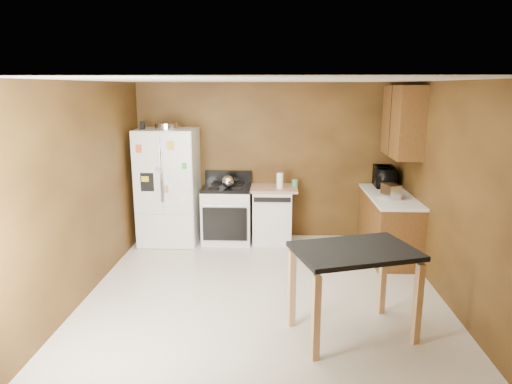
# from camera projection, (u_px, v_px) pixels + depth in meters

# --- Properties ---
(floor) EXTENTS (4.50, 4.50, 0.00)m
(floor) POSITION_uv_depth(u_px,v_px,m) (264.00, 294.00, 5.48)
(floor) COLOR silver
(floor) RESTS_ON ground
(ceiling) EXTENTS (4.50, 4.50, 0.00)m
(ceiling) POSITION_uv_depth(u_px,v_px,m) (265.00, 80.00, 4.91)
(ceiling) COLOR white
(ceiling) RESTS_ON ground
(wall_back) EXTENTS (4.20, 0.00, 4.20)m
(wall_back) POSITION_uv_depth(u_px,v_px,m) (268.00, 161.00, 7.38)
(wall_back) COLOR brown
(wall_back) RESTS_ON ground
(wall_front) EXTENTS (4.20, 0.00, 4.20)m
(wall_front) POSITION_uv_depth(u_px,v_px,m) (256.00, 271.00, 3.00)
(wall_front) COLOR brown
(wall_front) RESTS_ON ground
(wall_left) EXTENTS (0.00, 4.50, 4.50)m
(wall_left) POSITION_uv_depth(u_px,v_px,m) (83.00, 191.00, 5.28)
(wall_left) COLOR brown
(wall_left) RESTS_ON ground
(wall_right) EXTENTS (0.00, 4.50, 4.50)m
(wall_right) POSITION_uv_depth(u_px,v_px,m) (452.00, 195.00, 5.11)
(wall_right) COLOR brown
(wall_right) RESTS_ON ground
(roasting_pan) EXTENTS (0.37, 0.37, 0.09)m
(roasting_pan) POSITION_uv_depth(u_px,v_px,m) (167.00, 126.00, 6.91)
(roasting_pan) COLOR silver
(roasting_pan) RESTS_ON refrigerator
(pen_cup) EXTENTS (0.08, 0.08, 0.12)m
(pen_cup) POSITION_uv_depth(u_px,v_px,m) (142.00, 125.00, 6.90)
(pen_cup) COLOR black
(pen_cup) RESTS_ON refrigerator
(kettle) EXTENTS (0.19, 0.19, 0.19)m
(kettle) POSITION_uv_depth(u_px,v_px,m) (228.00, 182.00, 7.05)
(kettle) COLOR silver
(kettle) RESTS_ON gas_range
(paper_towel) EXTENTS (0.11, 0.11, 0.24)m
(paper_towel) POSITION_uv_depth(u_px,v_px,m) (280.00, 181.00, 7.05)
(paper_towel) COLOR white
(paper_towel) RESTS_ON dishwasher
(green_canister) EXTENTS (0.13, 0.13, 0.11)m
(green_canister) POSITION_uv_depth(u_px,v_px,m) (295.00, 183.00, 7.22)
(green_canister) COLOR #3B9A58
(green_canister) RESTS_ON dishwasher
(toaster) EXTENTS (0.24, 0.31, 0.20)m
(toaster) POSITION_uv_depth(u_px,v_px,m) (391.00, 191.00, 6.37)
(toaster) COLOR silver
(toaster) RESTS_ON right_cabinets
(microwave) EXTENTS (0.37, 0.54, 0.29)m
(microwave) POSITION_uv_depth(u_px,v_px,m) (384.00, 177.00, 7.17)
(microwave) COLOR black
(microwave) RESTS_ON right_cabinets
(refrigerator) EXTENTS (0.90, 0.80, 1.80)m
(refrigerator) POSITION_uv_depth(u_px,v_px,m) (169.00, 187.00, 7.15)
(refrigerator) COLOR white
(refrigerator) RESTS_ON ground
(gas_range) EXTENTS (0.76, 0.68, 1.10)m
(gas_range) POSITION_uv_depth(u_px,v_px,m) (227.00, 213.00, 7.27)
(gas_range) COLOR white
(gas_range) RESTS_ON ground
(dishwasher) EXTENTS (0.78, 0.63, 0.89)m
(dishwasher) POSITION_uv_depth(u_px,v_px,m) (272.00, 214.00, 7.27)
(dishwasher) COLOR white
(dishwasher) RESTS_ON ground
(right_cabinets) EXTENTS (0.63, 1.58, 2.45)m
(right_cabinets) POSITION_uv_depth(u_px,v_px,m) (393.00, 194.00, 6.63)
(right_cabinets) COLOR brown
(right_cabinets) RESTS_ON ground
(island) EXTENTS (1.32, 1.07, 0.91)m
(island) POSITION_uv_depth(u_px,v_px,m) (354.00, 263.00, 4.43)
(island) COLOR black
(island) RESTS_ON ground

